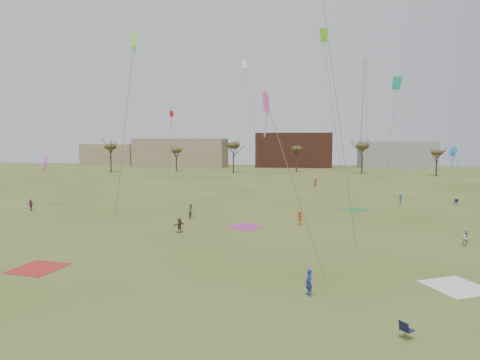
# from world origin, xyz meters

# --- Properties ---
(ground) EXTENTS (260.00, 260.00, 0.00)m
(ground) POSITION_xyz_m (0.00, 0.00, 0.00)
(ground) COLOR #47581B
(ground) RESTS_ON ground
(flyer_near_right) EXTENTS (0.57, 0.68, 1.59)m
(flyer_near_right) POSITION_xyz_m (5.76, -0.77, 0.79)
(flyer_near_right) COLOR #22309D
(flyer_near_right) RESTS_ON ground
(spectator_fore_b) EXTENTS (0.88, 1.00, 1.71)m
(spectator_fore_b) POSITION_xyz_m (-7.00, 21.16, 0.86)
(spectator_fore_b) COLOR #7F7551
(spectator_fore_b) RESTS_ON ground
(spectator_fore_c) EXTENTS (1.16, 1.35, 1.47)m
(spectator_fore_c) POSITION_xyz_m (-6.30, 13.81, 0.73)
(spectator_fore_c) COLOR brown
(spectator_fore_c) RESTS_ON ground
(flyer_mid_b) EXTENTS (1.13, 1.19, 1.62)m
(flyer_mid_b) POSITION_xyz_m (5.57, 19.12, 0.81)
(flyer_mid_b) COLOR #C65225
(flyer_mid_b) RESTS_ON ground
(spectator_mid_d) EXTENTS (0.59, 0.94, 1.49)m
(spectator_mid_d) POSITION_xyz_m (-29.09, 23.39, 0.74)
(spectator_mid_d) COLOR #85376B
(spectator_mid_d) RESTS_ON ground
(spectator_mid_e) EXTENTS (0.76, 0.62, 1.47)m
(spectator_mid_e) POSITION_xyz_m (19.66, 12.06, 0.74)
(spectator_mid_e) COLOR silver
(spectator_mid_e) RESTS_ON ground
(flyer_far_b) EXTENTS (0.82, 0.93, 1.61)m
(flyer_far_b) POSITION_xyz_m (9.34, 56.71, 0.80)
(flyer_far_b) COLOR #C72256
(flyer_far_b) RESTS_ON ground
(flyer_far_c) EXTENTS (0.60, 1.00, 1.50)m
(flyer_far_c) POSITION_xyz_m (20.12, 35.03, 0.75)
(flyer_far_c) COLOR #225C9C
(flyer_far_c) RESTS_ON ground
(blanket_red) EXTENTS (3.54, 3.54, 0.03)m
(blanket_red) POSITION_xyz_m (-13.14, 1.69, 0.00)
(blanket_red) COLOR red
(blanket_red) RESTS_ON ground
(blanket_cream) EXTENTS (4.28, 4.28, 0.03)m
(blanket_cream) POSITION_xyz_m (14.91, 1.80, 0.00)
(blanket_cream) COLOR white
(blanket_cream) RESTS_ON ground
(blanket_plum) EXTENTS (4.25, 4.25, 0.03)m
(blanket_plum) POSITION_xyz_m (-0.14, 17.38, 0.00)
(blanket_plum) COLOR #AD3592
(blanket_plum) RESTS_ON ground
(blanket_olive) EXTENTS (4.05, 4.05, 0.03)m
(blanket_olive) POSITION_xyz_m (13.07, 29.85, 0.00)
(blanket_olive) COLOR #2D7D3D
(blanket_olive) RESTS_ON ground
(camp_chair_center) EXTENTS (0.74, 0.73, 0.87)m
(camp_chair_center) POSITION_xyz_m (9.98, -5.36, 0.26)
(camp_chair_center) COLOR #15183A
(camp_chair_center) RESTS_ON ground
(camp_chair_right) EXTENTS (0.74, 0.74, 0.87)m
(camp_chair_right) POSITION_xyz_m (27.77, 35.43, 0.26)
(camp_chair_right) COLOR #17153A
(camp_chair_right) RESTS_ON ground
(kites_aloft) EXTENTS (57.44, 71.87, 27.90)m
(kites_aloft) POSITION_xyz_m (0.42, 31.07, 22.28)
(kites_aloft) COLOR red
(kites_aloft) RESTS_ON ground
(tree_line) EXTENTS (117.44, 49.32, 8.91)m
(tree_line) POSITION_xyz_m (-2.85, 79.12, 7.09)
(tree_line) COLOR #3A2B1E
(tree_line) RESTS_ON ground
(building_tan) EXTENTS (32.00, 14.00, 10.00)m
(building_tan) POSITION_xyz_m (-35.00, 115.00, 5.00)
(building_tan) COLOR #937F60
(building_tan) RESTS_ON ground
(building_brick) EXTENTS (26.00, 16.00, 12.00)m
(building_brick) POSITION_xyz_m (5.00, 120.00, 6.00)
(building_brick) COLOR brown
(building_brick) RESTS_ON ground
(building_grey) EXTENTS (24.00, 12.00, 9.00)m
(building_grey) POSITION_xyz_m (40.00, 118.00, 4.50)
(building_grey) COLOR gray
(building_grey) RESTS_ON ground
(building_tan_west) EXTENTS (20.00, 12.00, 8.00)m
(building_tan_west) POSITION_xyz_m (-65.00, 122.00, 4.00)
(building_tan_west) COLOR #937F60
(building_tan_west) RESTS_ON ground
(radio_tower) EXTENTS (1.51, 1.72, 41.00)m
(radio_tower) POSITION_xyz_m (30.00, 125.00, 19.21)
(radio_tower) COLOR #9EA3A8
(radio_tower) RESTS_ON ground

